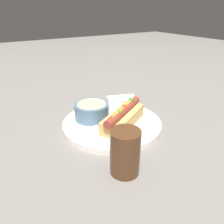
% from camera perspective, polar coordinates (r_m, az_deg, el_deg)
% --- Properties ---
extents(ground_plane, '(4.00, 4.00, 0.00)m').
position_cam_1_polar(ground_plane, '(0.66, -0.00, -3.70)').
color(ground_plane, slate).
extents(dinner_plate, '(0.29, 0.29, 0.02)m').
position_cam_1_polar(dinner_plate, '(0.65, -0.00, -3.06)').
color(dinner_plate, white).
rests_on(dinner_plate, ground_plane).
extents(hot_dog, '(0.18, 0.14, 0.06)m').
position_cam_1_polar(hot_dog, '(0.62, 2.93, -1.29)').
color(hot_dog, tan).
rests_on(hot_dog, dinner_plate).
extents(soup_bowl, '(0.10, 0.10, 0.05)m').
position_cam_1_polar(soup_bowl, '(0.66, -5.31, 0.44)').
color(soup_bowl, slate).
rests_on(soup_bowl, dinner_plate).
extents(spoon, '(0.05, 0.18, 0.01)m').
position_cam_1_polar(spoon, '(0.63, -5.06, -3.00)').
color(spoon, '#B7B7BC').
rests_on(spoon, dinner_plate).
extents(drinking_glass, '(0.06, 0.06, 0.10)m').
position_cam_1_polar(drinking_glass, '(0.46, 3.43, -10.44)').
color(drinking_glass, '#4C2D19').
rests_on(drinking_glass, ground_plane).
extents(napkin, '(0.12, 0.09, 0.01)m').
position_cam_1_polar(napkin, '(0.85, 2.59, 3.79)').
color(napkin, white).
rests_on(napkin, ground_plane).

